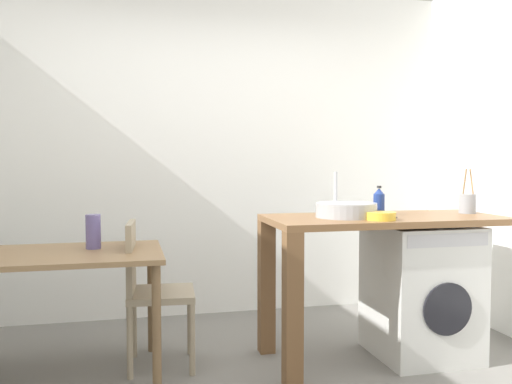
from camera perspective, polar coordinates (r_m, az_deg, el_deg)
The scene contains 12 objects.
wall_back at distance 4.50m, azimuth -6.09°, elevation 4.28°, with size 4.60×0.10×2.70m, color white.
dining_table at distance 3.36m, azimuth -19.43°, elevation -7.65°, with size 1.10×0.76×0.74m.
chair_opposite at distance 3.43m, azimuth -11.23°, elevation -9.63°, with size 0.43×0.43×0.90m.
kitchen_counter at distance 3.45m, azimuth 10.26°, elevation -5.23°, with size 1.50×0.68×0.92m.
washing_machine at distance 3.73m, azimuth 17.00°, elevation -9.88°, with size 0.60×0.61×0.86m.
sink_basin at distance 3.41m, azimuth 9.50°, elevation -1.89°, with size 0.38×0.38×0.09m, color #9EA0A5.
tap at distance 3.57m, azimuth 8.38°, elevation -0.12°, with size 0.02×0.02×0.28m, color #B2B2B7.
bottle_tall_green at distance 3.59m, azimuth 12.85°, elevation -1.02°, with size 0.07×0.07×0.19m.
mixing_bowl at distance 3.29m, azimuth 13.07°, elevation -2.44°, with size 0.17×0.17×0.05m.
utensil_crock at distance 3.89m, azimuth 21.42°, elevation -1.08°, with size 0.11×0.11×0.30m.
vase at distance 3.41m, azimuth -16.81°, elevation -4.02°, with size 0.09×0.09×0.21m, color slate.
scissors at distance 3.41m, azimuth 13.44°, elevation -2.62°, with size 0.15×0.06×0.01m.
Camera 1 is at (-0.58, -2.71, 1.27)m, focal length 37.89 mm.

